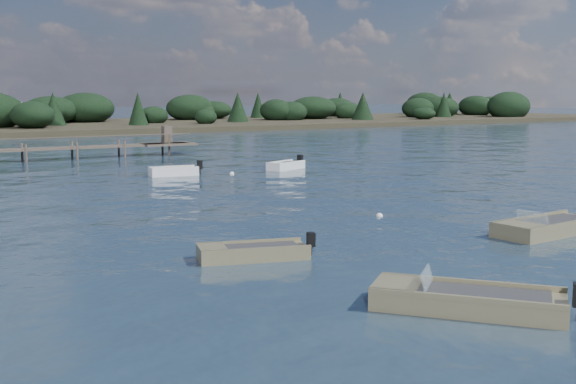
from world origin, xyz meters
TOP-DOWN VIEW (x-y plane):
  - ground at (0.00, 60.00)m, footprint 400.00×400.00m
  - dinghy_near_olive at (-7.35, -2.32)m, footprint 4.71×5.11m
  - tender_far_grey_b at (6.86, 30.96)m, footprint 3.73×2.49m
  - tender_far_white at (-2.05, 31.53)m, footprint 3.83×1.79m
  - dinghy_mid_white_a at (3.35, 3.71)m, footprint 5.76×2.40m
  - dinghy_mid_grey at (-9.42, 6.07)m, footprint 4.29×2.52m
  - buoy_c at (-8.88, 7.28)m, footprint 0.32×0.32m
  - buoy_e at (1.96, 30.38)m, footprint 0.32×0.32m
  - buoy_extra_a at (-0.04, 10.74)m, footprint 0.32×0.32m
  - far_headland at (25.00, 100.00)m, footprint 190.00×40.00m

SIDE VIEW (x-z plane):
  - ground at x=0.00m, z-range 0.00..0.00m
  - buoy_c at x=-8.88m, z-range -0.16..0.16m
  - buoy_e at x=1.96m, z-range -0.16..0.16m
  - buoy_extra_a at x=-0.04m, z-range -0.16..0.16m
  - dinghy_mid_grey at x=-9.42m, z-range -0.39..0.68m
  - dinghy_mid_white_a at x=3.35m, z-range -0.49..0.84m
  - dinghy_near_olive at x=-7.35m, z-range -0.49..0.84m
  - tender_far_grey_b at x=6.86m, z-range -0.45..0.81m
  - tender_far_white at x=-2.05m, z-range -0.46..0.83m
  - far_headland at x=25.00m, z-range -0.94..4.86m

